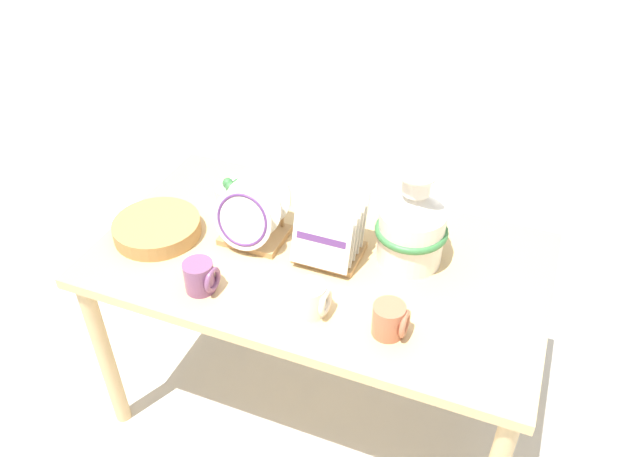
{
  "coord_description": "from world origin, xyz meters",
  "views": [
    {
      "loc": [
        0.55,
        -1.4,
        1.99
      ],
      "look_at": [
        0.0,
        0.0,
        0.83
      ],
      "focal_mm": 35.0,
      "sensor_mm": 36.0,
      "label": 1
    }
  ],
  "objects_px": {
    "ceramic_vase": "(412,224)",
    "mug_plum_glaze": "(201,277)",
    "dish_rack_square_plates": "(330,236)",
    "dish_rack_round_plates": "(252,220)",
    "wicker_charger_stack": "(157,228)",
    "mug_terracotta_glaze": "(390,320)",
    "mug_cream_glaze": "(312,299)",
    "fruit_bowl": "(233,192)"
  },
  "relations": [
    {
      "from": "dish_rack_round_plates",
      "to": "ceramic_vase",
      "type": "bearing_deg",
      "value": 10.6
    },
    {
      "from": "dish_rack_round_plates",
      "to": "mug_terracotta_glaze",
      "type": "relative_size",
      "value": 2.22
    },
    {
      "from": "ceramic_vase",
      "to": "fruit_bowl",
      "type": "bearing_deg",
      "value": 172.36
    },
    {
      "from": "dish_rack_square_plates",
      "to": "wicker_charger_stack",
      "type": "height_order",
      "value": "dish_rack_square_plates"
    },
    {
      "from": "wicker_charger_stack",
      "to": "mug_cream_glaze",
      "type": "distance_m",
      "value": 0.62
    },
    {
      "from": "ceramic_vase",
      "to": "mug_plum_glaze",
      "type": "xyz_separation_m",
      "value": [
        -0.53,
        -0.36,
        -0.09
      ]
    },
    {
      "from": "mug_terracotta_glaze",
      "to": "mug_cream_glaze",
      "type": "xyz_separation_m",
      "value": [
        -0.23,
        -0.0,
        0.0
      ]
    },
    {
      "from": "dish_rack_square_plates",
      "to": "ceramic_vase",
      "type": "bearing_deg",
      "value": 17.32
    },
    {
      "from": "wicker_charger_stack",
      "to": "mug_terracotta_glaze",
      "type": "xyz_separation_m",
      "value": [
        0.83,
        -0.14,
        0.02
      ]
    },
    {
      "from": "dish_rack_square_plates",
      "to": "mug_terracotta_glaze",
      "type": "distance_m",
      "value": 0.37
    },
    {
      "from": "dish_rack_square_plates",
      "to": "dish_rack_round_plates",
      "type": "bearing_deg",
      "value": -175.83
    },
    {
      "from": "wicker_charger_stack",
      "to": "mug_plum_glaze",
      "type": "distance_m",
      "value": 0.32
    },
    {
      "from": "ceramic_vase",
      "to": "dish_rack_round_plates",
      "type": "xyz_separation_m",
      "value": [
        -0.5,
        -0.09,
        -0.06
      ]
    },
    {
      "from": "mug_terracotta_glaze",
      "to": "mug_cream_glaze",
      "type": "height_order",
      "value": "same"
    },
    {
      "from": "mug_terracotta_glaze",
      "to": "ceramic_vase",
      "type": "bearing_deg",
      "value": 95.91
    },
    {
      "from": "ceramic_vase",
      "to": "dish_rack_square_plates",
      "type": "xyz_separation_m",
      "value": [
        -0.24,
        -0.07,
        -0.06
      ]
    },
    {
      "from": "dish_rack_round_plates",
      "to": "mug_terracotta_glaze",
      "type": "height_order",
      "value": "dish_rack_round_plates"
    },
    {
      "from": "mug_cream_glaze",
      "to": "mug_plum_glaze",
      "type": "distance_m",
      "value": 0.34
    },
    {
      "from": "mug_cream_glaze",
      "to": "fruit_bowl",
      "type": "height_order",
      "value": "mug_cream_glaze"
    },
    {
      "from": "dish_rack_round_plates",
      "to": "fruit_bowl",
      "type": "height_order",
      "value": "dish_rack_round_plates"
    },
    {
      "from": "ceramic_vase",
      "to": "mug_cream_glaze",
      "type": "xyz_separation_m",
      "value": [
        -0.19,
        -0.33,
        -0.09
      ]
    },
    {
      "from": "mug_plum_glaze",
      "to": "wicker_charger_stack",
      "type": "bearing_deg",
      "value": 146.76
    },
    {
      "from": "mug_plum_glaze",
      "to": "dish_rack_round_plates",
      "type": "bearing_deg",
      "value": 82.27
    },
    {
      "from": "dish_rack_square_plates",
      "to": "mug_terracotta_glaze",
      "type": "height_order",
      "value": "dish_rack_square_plates"
    },
    {
      "from": "dish_rack_round_plates",
      "to": "fruit_bowl",
      "type": "relative_size",
      "value": 1.78
    },
    {
      "from": "mug_terracotta_glaze",
      "to": "mug_plum_glaze",
      "type": "distance_m",
      "value": 0.57
    },
    {
      "from": "fruit_bowl",
      "to": "dish_rack_round_plates",
      "type": "bearing_deg",
      "value": -47.15
    },
    {
      "from": "mug_cream_glaze",
      "to": "dish_rack_square_plates",
      "type": "bearing_deg",
      "value": 99.72
    },
    {
      "from": "dish_rack_square_plates",
      "to": "mug_plum_glaze",
      "type": "relative_size",
      "value": 2.09
    },
    {
      "from": "dish_rack_round_plates",
      "to": "fruit_bowl",
      "type": "xyz_separation_m",
      "value": [
        -0.17,
        0.18,
        -0.05
      ]
    },
    {
      "from": "dish_rack_square_plates",
      "to": "fruit_bowl",
      "type": "distance_m",
      "value": 0.46
    },
    {
      "from": "wicker_charger_stack",
      "to": "ceramic_vase",
      "type": "bearing_deg",
      "value": 12.98
    },
    {
      "from": "dish_rack_square_plates",
      "to": "mug_terracotta_glaze",
      "type": "relative_size",
      "value": 2.09
    },
    {
      "from": "fruit_bowl",
      "to": "wicker_charger_stack",
      "type": "bearing_deg",
      "value": -116.47
    },
    {
      "from": "dish_rack_round_plates",
      "to": "mug_cream_glaze",
      "type": "height_order",
      "value": "dish_rack_round_plates"
    },
    {
      "from": "dish_rack_round_plates",
      "to": "wicker_charger_stack",
      "type": "height_order",
      "value": "dish_rack_round_plates"
    },
    {
      "from": "dish_rack_round_plates",
      "to": "fruit_bowl",
      "type": "distance_m",
      "value": 0.25
    },
    {
      "from": "mug_plum_glaze",
      "to": "fruit_bowl",
      "type": "relative_size",
      "value": 0.8
    },
    {
      "from": "ceramic_vase",
      "to": "mug_cream_glaze",
      "type": "height_order",
      "value": "ceramic_vase"
    },
    {
      "from": "wicker_charger_stack",
      "to": "mug_terracotta_glaze",
      "type": "relative_size",
      "value": 2.89
    },
    {
      "from": "ceramic_vase",
      "to": "dish_rack_square_plates",
      "type": "bearing_deg",
      "value": -162.68
    },
    {
      "from": "dish_rack_round_plates",
      "to": "wicker_charger_stack",
      "type": "xyz_separation_m",
      "value": [
        -0.3,
        -0.09,
        -0.05
      ]
    }
  ]
}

